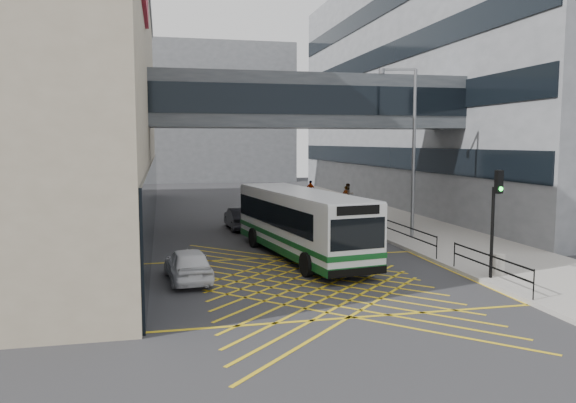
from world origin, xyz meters
TOP-DOWN VIEW (x-y plane):
  - ground at (0.00, 0.00)m, footprint 120.00×120.00m
  - building_right at (23.98, 24.00)m, footprint 24.09×44.00m
  - building_far at (-2.00, 60.00)m, footprint 28.00×16.00m
  - skybridge at (3.00, 12.00)m, footprint 20.00×4.10m
  - pavement at (9.00, 15.00)m, footprint 6.00×54.00m
  - box_junction at (0.00, 0.00)m, footprint 12.00×9.00m
  - bus at (0.66, 4.49)m, footprint 4.10×10.97m
  - car_white at (-4.50, 1.08)m, footprint 2.06×4.24m
  - car_dark at (-0.87, 13.14)m, footprint 1.81×4.32m
  - car_silver at (2.37, 13.83)m, footprint 2.81×4.90m
  - traffic_light at (6.54, -1.64)m, footprint 0.32×0.48m
  - street_lamp at (7.33, 7.46)m, footprint 2.00×0.69m
  - litter_bin at (7.06, -1.18)m, footprint 0.47×0.47m
  - kerb_railings at (6.15, 1.78)m, footprint 0.05×12.54m
  - bollards at (6.25, 15.00)m, footprint 0.14×10.14m
  - pedestrian_a at (8.80, 22.25)m, footprint 0.75×0.66m
  - pedestrian_b at (9.15, 22.61)m, footprint 0.88×0.56m
  - pedestrian_c at (7.59, 28.44)m, footprint 0.99×0.99m

SIDE VIEW (x-z plane):
  - ground at x=0.00m, z-range 0.00..0.00m
  - box_junction at x=0.00m, z-range 0.00..0.01m
  - pavement at x=9.00m, z-range 0.00..0.16m
  - litter_bin at x=7.06m, z-range 0.16..0.97m
  - bollards at x=6.25m, z-range 0.16..1.06m
  - car_white at x=-4.50m, z-range 0.00..1.30m
  - car_dark at x=-0.87m, z-range 0.00..1.34m
  - car_silver at x=2.37m, z-range 0.00..1.44m
  - kerb_railings at x=6.15m, z-range 0.38..1.38m
  - pedestrian_a at x=8.80m, z-range 0.16..1.72m
  - pedestrian_c at x=7.59m, z-range 0.16..1.77m
  - pedestrian_b at x=9.15m, z-range 0.16..1.89m
  - bus at x=0.66m, z-range 0.11..3.11m
  - traffic_light at x=6.54m, z-range 0.77..4.79m
  - street_lamp at x=7.33m, z-range 0.77..9.60m
  - skybridge at x=3.00m, z-range 6.00..9.00m
  - building_far at x=-2.00m, z-range 0.00..18.00m
  - building_right at x=23.98m, z-range 0.00..20.00m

